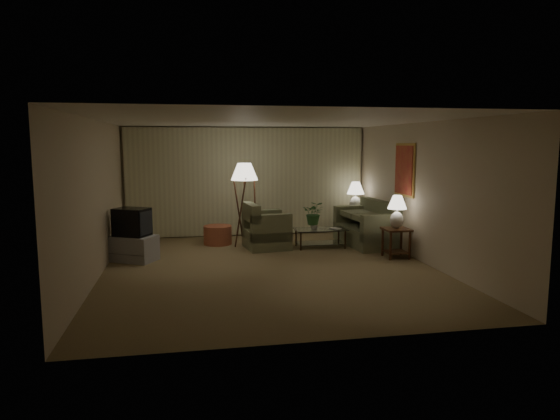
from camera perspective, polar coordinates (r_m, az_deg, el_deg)
The scene contains 16 objects.
ground at distance 9.30m, azimuth -1.16°, elevation -6.67°, with size 7.00×7.00×0.00m, color olive.
room_shell at distance 10.52m, azimuth -2.42°, elevation 4.63°, with size 6.04×7.02×2.72m.
sofa at distance 11.51m, azimuth 9.75°, elevation -1.98°, with size 1.91×1.14×0.79m.
armchair at distance 10.98m, azimuth -1.56°, elevation -2.34°, with size 1.16×1.12×0.79m.
side_table_near at distance 10.33m, azimuth 13.13°, elevation -3.11°, with size 0.51×0.51×0.60m.
side_table_far at distance 12.63m, azimuth 8.57°, elevation -1.05°, with size 0.55×0.46×0.60m.
table_lamp_near at distance 10.24m, azimuth 13.23°, elevation 0.12°, with size 0.39×0.39×0.67m.
table_lamp_far at distance 12.55m, azimuth 8.63°, elevation 1.81°, with size 0.43×0.43×0.75m.
coffee_table at distance 11.11m, azimuth 4.63°, elevation -2.87°, with size 1.14×0.62×0.41m.
tv_cabinet at distance 10.25m, azimuth -16.46°, elevation -4.21°, with size 1.04×0.91×0.50m, color #9B9B9D.
crt_tv at distance 10.15m, azimuth -16.57°, elevation -1.33°, with size 0.77×0.70×0.54m, color black.
floor_lamp at distance 11.20m, azimuth -4.06°, elevation 0.83°, with size 0.60×0.60×1.86m.
ottoman at distance 11.52m, azimuth -7.13°, elevation -2.84°, with size 0.64×0.64×0.43m, color #B25F3C.
vase at distance 11.03m, azimuth 3.89°, elevation -1.80°, with size 0.15×0.15×0.15m, color silver.
flowers at distance 10.98m, azimuth 3.91°, elevation -0.07°, with size 0.47×0.40×0.52m, color #30662D.
book at distance 11.05m, azimuth 6.03°, elevation -2.16°, with size 0.18×0.24×0.02m, color olive.
Camera 1 is at (-1.48, -8.89, 2.30)m, focal length 32.00 mm.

